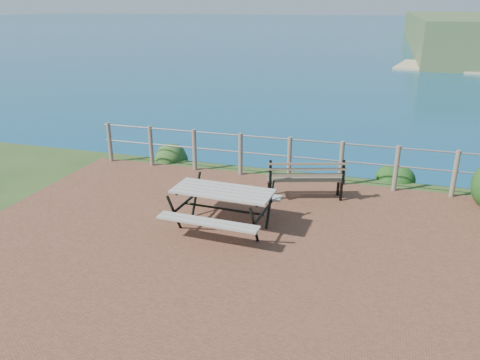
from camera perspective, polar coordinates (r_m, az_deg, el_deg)
The scene contains 7 objects.
ground at distance 7.79m, azimuth 0.98°, elevation -8.35°, with size 10.00×7.00×0.12m, color brown.
ocean at distance 206.60m, azimuth 17.44°, elevation 18.68°, with size 1200.00×1200.00×0.00m, color #14607D.
safety_railing at distance 10.58m, azimuth 6.04°, elevation 2.88°, with size 9.40×0.10×1.00m.
picnic_table at distance 8.23m, azimuth -2.10°, elevation -3.06°, with size 1.78×1.51×0.74m.
park_bench at distance 9.58m, azimuth 7.96°, elevation 0.96°, with size 1.61×0.85×0.88m.
shrub_lip_west at distance 12.45m, azimuth -8.62°, elevation 2.73°, with size 0.83×0.83×0.59m, color #255620.
shrub_lip_east at distance 11.45m, azimuth 18.33°, elevation 0.29°, with size 0.70×0.70×0.42m, color #173B12.
Camera 1 is at (1.87, -6.56, 3.77)m, focal length 35.00 mm.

